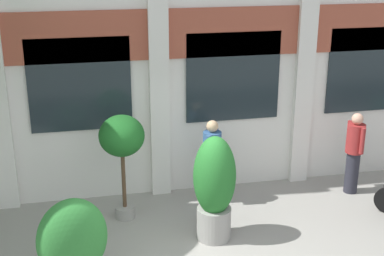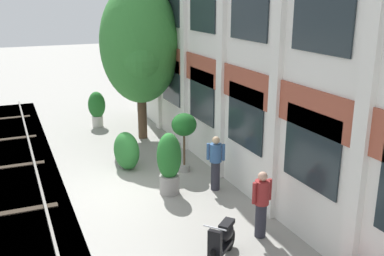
{
  "view_description": "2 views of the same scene",
  "coord_description": "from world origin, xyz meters",
  "px_view_note": "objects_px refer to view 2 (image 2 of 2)",
  "views": [
    {
      "loc": [
        -1.42,
        -6.67,
        4.64
      ],
      "look_at": [
        0.3,
        1.29,
        1.82
      ],
      "focal_mm": 50.0,
      "sensor_mm": 36.0,
      "label": 1
    },
    {
      "loc": [
        11.62,
        -3.14,
        5.46
      ],
      "look_at": [
        -0.48,
        2.04,
        1.51
      ],
      "focal_mm": 42.0,
      "sensor_mm": 36.0,
      "label": 2
    }
  ],
  "objects_px": {
    "potted_plant_tall_urn": "(184,127)",
    "potted_plant_fluted_column": "(169,162)",
    "broadleaf_tree": "(140,46)",
    "topiary_hedge": "(126,151)",
    "resident_by_doorway": "(261,202)",
    "scooter_near_curb": "(223,240)",
    "potted_plant_ribbed_drum": "(97,107)",
    "resident_watching_tracks": "(216,161)"
  },
  "relations": [
    {
      "from": "broadleaf_tree",
      "to": "resident_by_doorway",
      "type": "bearing_deg",
      "value": 1.96
    },
    {
      "from": "scooter_near_curb",
      "to": "potted_plant_tall_urn",
      "type": "bearing_deg",
      "value": -143.62
    },
    {
      "from": "potted_plant_tall_urn",
      "to": "resident_by_doorway",
      "type": "distance_m",
      "value": 4.48
    },
    {
      "from": "potted_plant_ribbed_drum",
      "to": "resident_by_doorway",
      "type": "relative_size",
      "value": 0.93
    },
    {
      "from": "potted_plant_tall_urn",
      "to": "resident_by_doorway",
      "type": "xyz_separation_m",
      "value": [
        4.44,
        0.1,
        -0.59
      ]
    },
    {
      "from": "broadleaf_tree",
      "to": "resident_by_doorway",
      "type": "relative_size",
      "value": 3.64
    },
    {
      "from": "broadleaf_tree",
      "to": "topiary_hedge",
      "type": "relative_size",
      "value": 4.75
    },
    {
      "from": "resident_by_doorway",
      "to": "topiary_hedge",
      "type": "relative_size",
      "value": 1.31
    },
    {
      "from": "potted_plant_tall_urn",
      "to": "resident_watching_tracks",
      "type": "height_order",
      "value": "potted_plant_tall_urn"
    },
    {
      "from": "scooter_near_curb",
      "to": "resident_watching_tracks",
      "type": "height_order",
      "value": "resident_watching_tracks"
    },
    {
      "from": "resident_watching_tracks",
      "to": "potted_plant_fluted_column",
      "type": "bearing_deg",
      "value": -70.29
    },
    {
      "from": "scooter_near_curb",
      "to": "resident_watching_tracks",
      "type": "relative_size",
      "value": 0.68
    },
    {
      "from": "resident_by_doorway",
      "to": "resident_watching_tracks",
      "type": "bearing_deg",
      "value": -9.37
    },
    {
      "from": "resident_by_doorway",
      "to": "resident_watching_tracks",
      "type": "distance_m",
      "value": 2.78
    },
    {
      "from": "potted_plant_ribbed_drum",
      "to": "topiary_hedge",
      "type": "height_order",
      "value": "potted_plant_ribbed_drum"
    },
    {
      "from": "potted_plant_tall_urn",
      "to": "topiary_hedge",
      "type": "relative_size",
      "value": 1.54
    },
    {
      "from": "broadleaf_tree",
      "to": "resident_watching_tracks",
      "type": "height_order",
      "value": "broadleaf_tree"
    },
    {
      "from": "scooter_near_curb",
      "to": "potted_plant_fluted_column",
      "type": "bearing_deg",
      "value": -132.48
    },
    {
      "from": "resident_by_doorway",
      "to": "potted_plant_tall_urn",
      "type": "bearing_deg",
      "value": -4.18
    },
    {
      "from": "broadleaf_tree",
      "to": "topiary_hedge",
      "type": "height_order",
      "value": "broadleaf_tree"
    },
    {
      "from": "potted_plant_fluted_column",
      "to": "potted_plant_ribbed_drum",
      "type": "xyz_separation_m",
      "value": [
        -7.49,
        -0.48,
        -0.09
      ]
    },
    {
      "from": "resident_by_doorway",
      "to": "topiary_hedge",
      "type": "xyz_separation_m",
      "value": [
        -5.33,
        -1.74,
        -0.25
      ]
    },
    {
      "from": "broadleaf_tree",
      "to": "scooter_near_curb",
      "type": "xyz_separation_m",
      "value": [
        8.78,
        -0.94,
        -3.14
      ]
    },
    {
      "from": "scooter_near_curb",
      "to": "resident_watching_tracks",
      "type": "bearing_deg",
      "value": -154.24
    },
    {
      "from": "topiary_hedge",
      "to": "resident_by_doorway",
      "type": "bearing_deg",
      "value": 18.09
    },
    {
      "from": "potted_plant_tall_urn",
      "to": "potted_plant_fluted_column",
      "type": "bearing_deg",
      "value": -36.48
    },
    {
      "from": "topiary_hedge",
      "to": "broadleaf_tree",
      "type": "bearing_deg",
      "value": 153.93
    },
    {
      "from": "broadleaf_tree",
      "to": "potted_plant_ribbed_drum",
      "type": "relative_size",
      "value": 3.9
    },
    {
      "from": "potted_plant_tall_urn",
      "to": "potted_plant_ribbed_drum",
      "type": "relative_size",
      "value": 1.26
    },
    {
      "from": "potted_plant_ribbed_drum",
      "to": "scooter_near_curb",
      "type": "xyz_separation_m",
      "value": [
        11.03,
        0.37,
        -0.41
      ]
    },
    {
      "from": "resident_by_doorway",
      "to": "topiary_hedge",
      "type": "height_order",
      "value": "resident_by_doorway"
    },
    {
      "from": "resident_watching_tracks",
      "to": "topiary_hedge",
      "type": "xyz_separation_m",
      "value": [
        -2.55,
        -1.93,
        -0.24
      ]
    },
    {
      "from": "broadleaf_tree",
      "to": "resident_by_doorway",
      "type": "xyz_separation_m",
      "value": [
        8.3,
        0.28,
        -2.7
      ]
    },
    {
      "from": "potted_plant_ribbed_drum",
      "to": "resident_by_doorway",
      "type": "height_order",
      "value": "resident_by_doorway"
    },
    {
      "from": "potted_plant_ribbed_drum",
      "to": "scooter_near_curb",
      "type": "distance_m",
      "value": 11.05
    },
    {
      "from": "potted_plant_fluted_column",
      "to": "potted_plant_tall_urn",
      "type": "distance_m",
      "value": 1.79
    },
    {
      "from": "scooter_near_curb",
      "to": "resident_by_doorway",
      "type": "distance_m",
      "value": 1.38
    },
    {
      "from": "broadleaf_tree",
      "to": "potted_plant_fluted_column",
      "type": "height_order",
      "value": "broadleaf_tree"
    },
    {
      "from": "topiary_hedge",
      "to": "scooter_near_curb",
      "type": "bearing_deg",
      "value": 5.07
    },
    {
      "from": "potted_plant_tall_urn",
      "to": "topiary_hedge",
      "type": "distance_m",
      "value": 2.04
    },
    {
      "from": "scooter_near_curb",
      "to": "resident_by_doorway",
      "type": "height_order",
      "value": "resident_by_doorway"
    },
    {
      "from": "potted_plant_fluted_column",
      "to": "potted_plant_ribbed_drum",
      "type": "relative_size",
      "value": 1.18
    }
  ]
}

